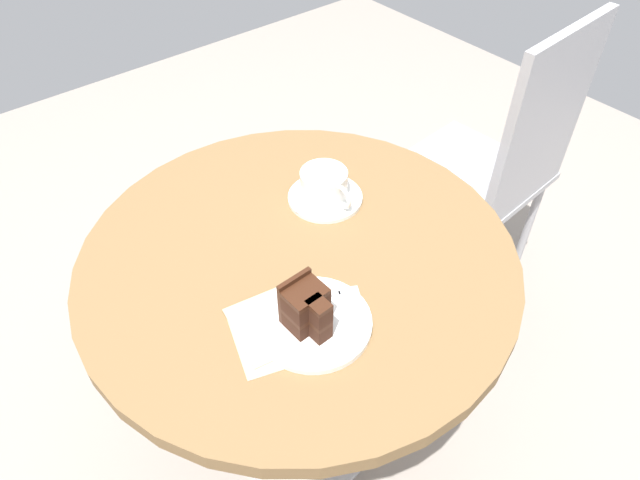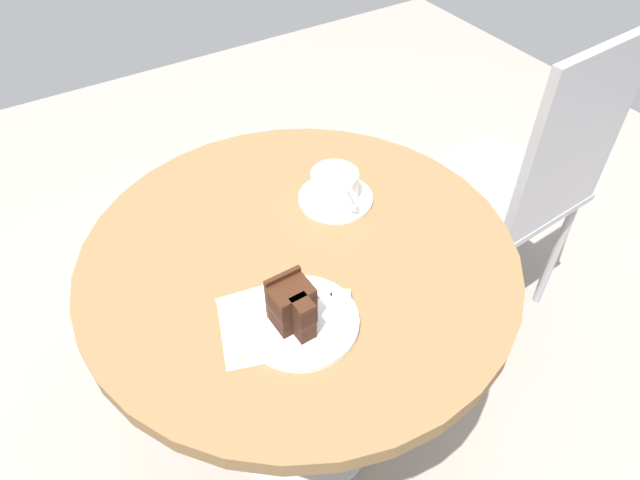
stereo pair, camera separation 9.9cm
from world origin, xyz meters
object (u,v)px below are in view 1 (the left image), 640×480
object	(u,v)px
coffee_cup	(325,183)
cake_slice	(306,308)
saucer	(325,197)
teaspoon	(312,211)
fork	(329,295)
napkin	(277,327)
cafe_chair	(501,159)
cake_plate	(314,323)

from	to	relation	value
coffee_cup	cake_slice	distance (m)	0.34
saucer	teaspoon	bearing A→B (deg)	-68.56
coffee_cup	teaspoon	xyz separation A→B (m)	(0.03, -0.06, -0.03)
fork	napkin	distance (m)	0.11
cafe_chair	coffee_cup	bearing A→B (deg)	-9.07
saucer	cake_plate	bearing A→B (deg)	-43.22
saucer	fork	world-z (taller)	fork
coffee_cup	cake_plate	bearing A→B (deg)	-42.92
saucer	coffee_cup	bearing A→B (deg)	159.11
cake_plate	napkin	world-z (taller)	cake_plate
saucer	cake_slice	xyz separation A→B (m)	(0.24, -0.24, 0.05)
teaspoon	cake_slice	bearing A→B (deg)	96.56
coffee_cup	napkin	bearing A→B (deg)	-53.01
teaspoon	cake_plate	size ratio (longest dim) A/B	0.38
napkin	coffee_cup	bearing A→B (deg)	126.99
cafe_chair	cake_slice	bearing A→B (deg)	9.03
saucer	napkin	size ratio (longest dim) A/B	0.82
cake_slice	cafe_chair	size ratio (longest dim) A/B	0.09
cafe_chair	cake_plate	bearing A→B (deg)	9.40
cake_slice	napkin	world-z (taller)	cake_slice
coffee_cup	teaspoon	distance (m)	0.07
teaspoon	cafe_chair	size ratio (longest dim) A/B	0.08
cake_slice	saucer	bearing A→B (deg)	134.94
cake_plate	napkin	xyz separation A→B (m)	(-0.03, -0.05, -0.00)
napkin	cake_slice	bearing A→B (deg)	51.29
cake_plate	coffee_cup	bearing A→B (deg)	137.08
cake_plate	cafe_chair	size ratio (longest dim) A/B	0.21
cafe_chair	fork	bearing A→B (deg)	8.58
saucer	cafe_chair	xyz separation A→B (m)	(0.05, 0.58, -0.15)
saucer	teaspoon	xyz separation A→B (m)	(0.02, -0.05, 0.01)
fork	cake_plate	bearing A→B (deg)	-126.48
cake_plate	cafe_chair	bearing A→B (deg)	103.52
saucer	fork	bearing A→B (deg)	-38.50
saucer	napkin	world-z (taller)	saucer
cake_slice	fork	world-z (taller)	cake_slice
coffee_cup	saucer	bearing A→B (deg)	-20.89
cake_plate	fork	bearing A→B (deg)	114.27
napkin	teaspoon	bearing A→B (deg)	129.56
teaspoon	cake_plate	xyz separation A→B (m)	(0.22, -0.17, -0.01)
coffee_cup	cake_slice	world-z (taller)	cake_slice
cake_slice	napkin	bearing A→B (deg)	-128.71
cake_slice	cafe_chair	distance (m)	0.87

